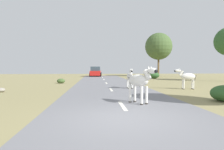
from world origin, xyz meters
TOP-DOWN VIEW (x-y plane):
  - ground_plane at (0.00, 0.00)m, footprint 90.00×90.00m
  - road at (0.16, 0.00)m, footprint 6.00×64.00m
  - lane_markings at (0.16, -1.00)m, footprint 0.16×56.00m
  - zebra_0 at (1.65, 8.73)m, footprint 0.43×1.61m
  - zebra_1 at (0.98, 2.43)m, footprint 1.13×1.59m
  - zebra_2 at (5.89, 8.28)m, footprint 1.67×0.56m
  - car_0 at (-0.91, 29.78)m, footprint 2.21×4.43m
  - tree_2 at (10.38, 28.94)m, footprint 4.81×4.81m
  - bush_0 at (-4.49, 14.74)m, footprint 0.82×0.73m
  - bush_2 at (5.24, 2.92)m, footprint 1.31×1.18m
  - bush_3 at (7.63, 22.61)m, footprint 1.66×1.50m
  - rock_0 at (5.63, 20.78)m, footprint 0.47×0.46m
  - rock_1 at (-7.18, 7.58)m, footprint 0.49×0.47m

SIDE VIEW (x-z plane):
  - ground_plane at x=0.00m, z-range 0.00..0.00m
  - road at x=0.16m, z-range 0.00..0.05m
  - lane_markings at x=0.16m, z-range 0.05..0.06m
  - rock_1 at x=-7.18m, z-range 0.00..0.29m
  - rock_0 at x=5.63m, z-range 0.00..0.32m
  - bush_0 at x=-4.49m, z-range 0.00..0.49m
  - bush_2 at x=5.24m, z-range 0.00..0.78m
  - bush_3 at x=7.63m, z-range 0.00..1.00m
  - car_0 at x=-0.91m, z-range -0.02..1.72m
  - zebra_2 at x=5.89m, z-range 0.15..1.72m
  - zebra_0 at x=1.65m, z-range 0.20..1.71m
  - zebra_1 at x=0.98m, z-range 0.21..1.86m
  - tree_2 at x=10.38m, z-range 1.49..9.31m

